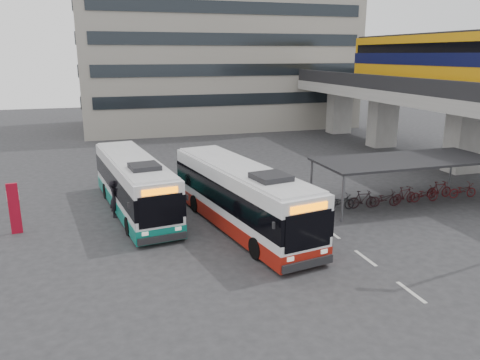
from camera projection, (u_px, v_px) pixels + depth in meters
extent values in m
plane|color=#28282B|center=(282.00, 238.00, 21.40)|extent=(120.00, 120.00, 0.00)
cube|color=gray|center=(464.00, 140.00, 33.00)|extent=(2.20, 1.60, 4.60)
cube|color=gray|center=(383.00, 121.00, 42.23)|extent=(2.20, 1.60, 4.60)
cube|color=gray|center=(339.00, 111.00, 49.61)|extent=(2.20, 1.60, 4.60)
cube|color=gray|center=(430.00, 96.00, 35.97)|extent=(8.00, 32.00, 0.90)
cube|color=black|center=(389.00, 84.00, 34.65)|extent=(0.35, 32.00, 1.10)
cube|color=black|center=(472.00, 82.00, 36.77)|extent=(0.35, 32.00, 1.10)
cube|color=orange|center=(443.00, 62.00, 34.37)|extent=(2.90, 20.00, 3.90)
cube|color=#090C33|center=(443.00, 59.00, 34.32)|extent=(2.98, 20.02, 0.90)
cube|color=black|center=(445.00, 48.00, 34.11)|extent=(2.96, 19.20, 0.70)
cube|color=black|center=(446.00, 34.00, 33.86)|extent=(2.70, 19.60, 0.25)
cylinder|color=#595B60|center=(311.00, 181.00, 26.56)|extent=(0.12, 0.12, 2.40)
cylinder|color=#595B60|center=(451.00, 169.00, 29.28)|extent=(0.12, 0.12, 2.40)
cylinder|color=#595B60|center=(343.00, 199.00, 23.24)|extent=(0.12, 0.12, 2.40)
cube|color=black|center=(405.00, 160.00, 25.93)|extent=(10.00, 4.00, 0.12)
imported|color=black|center=(339.00, 201.00, 25.33)|extent=(1.71, 0.60, 0.90)
imported|color=black|center=(360.00, 198.00, 25.69)|extent=(1.66, 0.47, 1.00)
imported|color=black|center=(381.00, 197.00, 26.08)|extent=(1.71, 0.60, 0.90)
imported|color=black|center=(402.00, 194.00, 26.44)|extent=(1.66, 0.47, 1.00)
imported|color=#350C0F|center=(422.00, 193.00, 26.83)|extent=(1.71, 0.60, 0.90)
imported|color=#3F0C0F|center=(441.00, 190.00, 27.20)|extent=(1.66, 0.47, 1.00)
imported|color=#490C0F|center=(460.00, 189.00, 27.59)|extent=(1.71, 0.60, 0.90)
cube|color=gray|center=(215.00, 15.00, 53.07)|extent=(30.00, 15.00, 25.00)
cube|color=beige|center=(411.00, 292.00, 16.57)|extent=(0.15, 1.60, 0.01)
cube|color=beige|center=(365.00, 258.00, 19.34)|extent=(0.15, 1.60, 0.01)
cube|color=beige|center=(331.00, 232.00, 22.11)|extent=(0.15, 1.60, 0.01)
cube|color=white|center=(241.00, 194.00, 22.40)|extent=(4.27, 11.35, 2.55)
cube|color=maroon|center=(241.00, 217.00, 22.71)|extent=(4.32, 11.40, 0.69)
cube|color=black|center=(241.00, 191.00, 22.37)|extent=(4.34, 11.38, 1.06)
cube|color=#FD7600|center=(309.00, 208.00, 17.38)|extent=(1.64, 0.37, 0.28)
cube|color=black|center=(271.00, 177.00, 19.63)|extent=(1.65, 1.71, 0.26)
cylinder|color=black|center=(256.00, 248.00, 19.18)|extent=(0.44, 0.96, 0.93)
cylinder|color=black|center=(233.00, 198.00, 25.88)|extent=(0.44, 0.96, 0.93)
cube|color=white|center=(134.00, 182.00, 24.79)|extent=(3.64, 10.77, 2.42)
cube|color=#0B6A5B|center=(135.00, 202.00, 25.08)|extent=(3.68, 10.82, 0.66)
cube|color=black|center=(134.00, 180.00, 24.76)|extent=(3.70, 10.80, 1.01)
cube|color=#FD7600|center=(160.00, 191.00, 19.92)|extent=(1.57, 0.29, 0.26)
cube|color=black|center=(144.00, 167.00, 22.11)|extent=(1.52, 1.58, 0.25)
cylinder|color=black|center=(129.00, 226.00, 21.71)|extent=(0.38, 0.91, 0.88)
cylinder|color=black|center=(142.00, 187.00, 28.11)|extent=(0.38, 0.91, 0.88)
imported|color=black|center=(114.00, 199.00, 24.04)|extent=(0.58, 0.77, 1.92)
cube|color=maroon|center=(14.00, 209.00, 21.74)|extent=(0.50, 0.21, 2.43)
cube|color=white|center=(13.00, 196.00, 21.58)|extent=(0.53, 0.11, 0.49)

